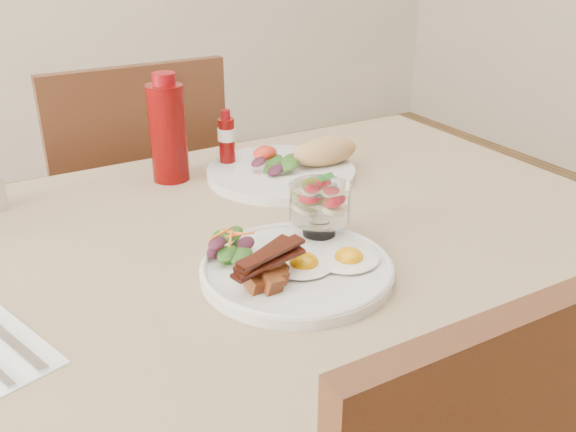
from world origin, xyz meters
The scene contains 10 objects.
table centered at (0.00, 0.00, 0.66)m, with size 1.33×0.88×0.75m.
chair_far centered at (0.00, 0.66, 0.52)m, with size 0.42×0.42×0.93m.
main_plate centered at (0.00, -0.15, 0.76)m, with size 0.28×0.28×0.02m, color silver.
fried_eggs centered at (0.04, -0.17, 0.77)m, with size 0.18×0.13×0.03m.
bacon_potato_pile centered at (-0.06, -0.17, 0.79)m, with size 0.11×0.07×0.05m.
side_salad centered at (-0.07, -0.08, 0.79)m, with size 0.08×0.07×0.04m.
fruit_cup centered at (0.09, -0.07, 0.82)m, with size 0.10×0.10×0.10m.
second_plate centered at (0.20, 0.20, 0.77)m, with size 0.32×0.30×0.07m.
ketchup_bottle centered at (-0.02, 0.30, 0.85)m, with size 0.08×0.08×0.21m.
hot_sauce_bottle centered at (0.10, 0.29, 0.81)m, with size 0.04×0.04×0.13m.
Camera 1 is at (-0.41, -0.84, 1.22)m, focal length 40.00 mm.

